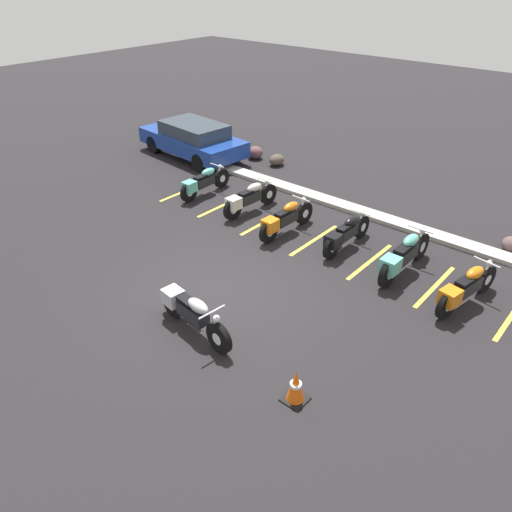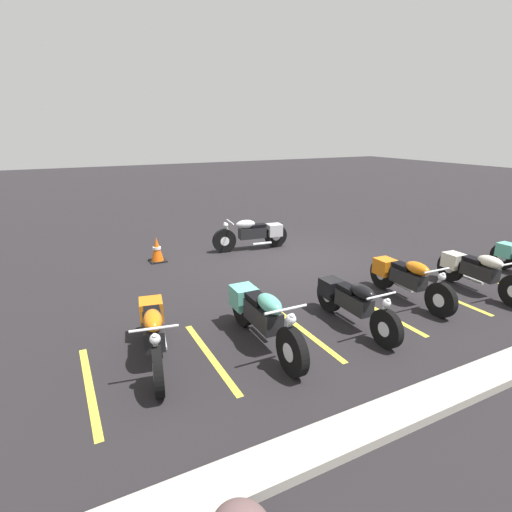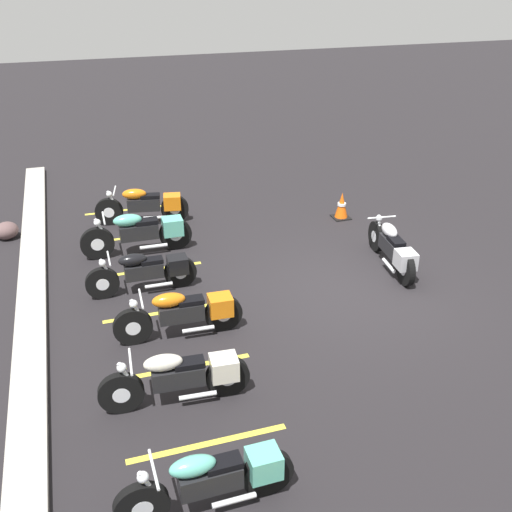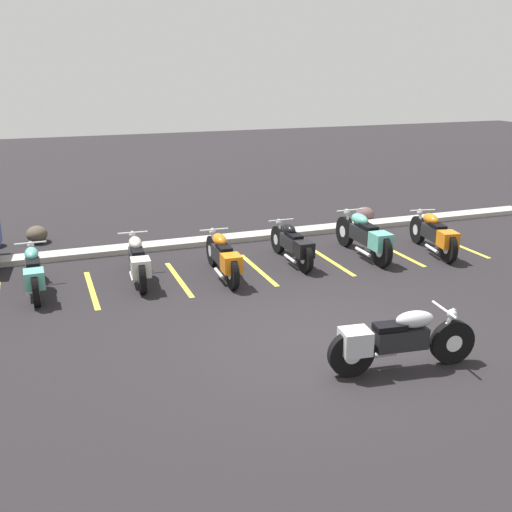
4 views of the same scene
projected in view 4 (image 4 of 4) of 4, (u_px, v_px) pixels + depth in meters
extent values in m
plane|color=black|center=(321.00, 341.00, 9.05)|extent=(60.00, 60.00, 0.00)
cylinder|color=black|center=(452.00, 342.00, 8.30)|extent=(0.65, 0.19, 0.64)
cylinder|color=silver|center=(452.00, 342.00, 8.30)|extent=(0.26, 0.15, 0.24)
cylinder|color=black|center=(351.00, 354.00, 7.96)|extent=(0.65, 0.19, 0.64)
cylinder|color=silver|center=(351.00, 354.00, 7.96)|extent=(0.26, 0.15, 0.24)
cube|color=black|center=(400.00, 338.00, 8.08)|extent=(0.76, 0.35, 0.29)
ellipsoid|color=#B7B7BC|center=(415.00, 319.00, 8.04)|extent=(0.57, 0.31, 0.23)
cube|color=black|center=(390.00, 326.00, 7.98)|extent=(0.45, 0.28, 0.08)
cube|color=#B7B7BC|center=(355.00, 342.00, 7.92)|extent=(0.43, 0.39, 0.33)
cylinder|color=silver|center=(446.00, 326.00, 8.20)|extent=(0.26, 0.09, 0.52)
cylinder|color=silver|center=(444.00, 310.00, 8.11)|extent=(0.10, 0.60, 0.03)
sphere|color=silver|center=(452.00, 314.00, 8.16)|extent=(0.14, 0.14, 0.14)
cylinder|color=silver|center=(378.00, 355.00, 8.24)|extent=(0.54, 0.13, 0.07)
cylinder|color=black|center=(33.00, 265.00, 11.58)|extent=(0.12, 0.61, 0.61)
cylinder|color=silver|center=(33.00, 265.00, 11.58)|extent=(0.12, 0.23, 0.23)
cylinder|color=black|center=(36.00, 289.00, 10.30)|extent=(0.12, 0.61, 0.61)
cylinder|color=silver|center=(36.00, 289.00, 10.30)|extent=(0.12, 0.23, 0.23)
cube|color=black|center=(33.00, 270.00, 10.86)|extent=(0.27, 0.71, 0.28)
ellipsoid|color=#59B29E|center=(32.00, 254.00, 10.95)|extent=(0.25, 0.52, 0.22)
cube|color=black|center=(33.00, 263.00, 10.66)|extent=(0.23, 0.41, 0.07)
cube|color=#59B29E|center=(34.00, 279.00, 10.30)|extent=(0.34, 0.38, 0.32)
cylinder|color=silver|center=(32.00, 254.00, 11.41)|extent=(0.06, 0.24, 0.49)
cylinder|color=silver|center=(30.00, 243.00, 11.29)|extent=(0.58, 0.04, 0.03)
sphere|color=silver|center=(31.00, 245.00, 11.42)|extent=(0.13, 0.13, 0.13)
cylinder|color=silver|center=(28.00, 289.00, 10.69)|extent=(0.07, 0.51, 0.06)
cylinder|color=black|center=(134.00, 254.00, 12.23)|extent=(0.15, 0.63, 0.63)
cylinder|color=silver|center=(134.00, 254.00, 12.23)|extent=(0.13, 0.24, 0.24)
cylinder|color=black|center=(142.00, 277.00, 10.89)|extent=(0.15, 0.63, 0.63)
cylinder|color=silver|center=(142.00, 277.00, 10.89)|extent=(0.13, 0.24, 0.24)
cube|color=black|center=(137.00, 258.00, 11.47)|extent=(0.31, 0.74, 0.28)
ellipsoid|color=beige|center=(135.00, 243.00, 11.57)|extent=(0.28, 0.55, 0.23)
cube|color=black|center=(137.00, 251.00, 11.27)|extent=(0.25, 0.43, 0.08)
cube|color=beige|center=(141.00, 267.00, 10.88)|extent=(0.36, 0.40, 0.32)
cylinder|color=silver|center=(133.00, 244.00, 12.05)|extent=(0.07, 0.25, 0.50)
cylinder|color=silver|center=(133.00, 233.00, 11.92)|extent=(0.59, 0.07, 0.03)
sphere|color=silver|center=(132.00, 235.00, 12.06)|extent=(0.13, 0.13, 0.13)
cylinder|color=silver|center=(132.00, 277.00, 11.30)|extent=(0.10, 0.52, 0.07)
cylinder|color=black|center=(212.00, 251.00, 12.43)|extent=(0.14, 0.63, 0.63)
cylinder|color=silver|center=(212.00, 251.00, 12.43)|extent=(0.13, 0.24, 0.24)
cylinder|color=black|center=(232.00, 273.00, 11.09)|extent=(0.14, 0.63, 0.63)
cylinder|color=silver|center=(232.00, 273.00, 11.09)|extent=(0.13, 0.24, 0.24)
cube|color=black|center=(222.00, 255.00, 11.68)|extent=(0.29, 0.73, 0.29)
ellipsoid|color=orange|center=(219.00, 240.00, 11.77)|extent=(0.27, 0.54, 0.23)
cube|color=black|center=(224.00, 248.00, 11.47)|extent=(0.24, 0.43, 0.08)
cube|color=orange|center=(231.00, 263.00, 11.08)|extent=(0.36, 0.39, 0.32)
cylinder|color=silver|center=(214.00, 241.00, 12.25)|extent=(0.07, 0.25, 0.51)
cylinder|color=silver|center=(214.00, 230.00, 12.13)|extent=(0.59, 0.06, 0.03)
sphere|color=silver|center=(213.00, 232.00, 12.26)|extent=(0.13, 0.13, 0.13)
cylinder|color=silver|center=(219.00, 273.00, 11.51)|extent=(0.09, 0.53, 0.07)
cylinder|color=black|center=(278.00, 239.00, 13.28)|extent=(0.11, 0.61, 0.61)
cylinder|color=silver|center=(278.00, 239.00, 13.28)|extent=(0.12, 0.23, 0.23)
cylinder|color=black|center=(305.00, 258.00, 12.00)|extent=(0.11, 0.61, 0.61)
cylinder|color=silver|center=(305.00, 258.00, 12.00)|extent=(0.12, 0.23, 0.23)
cube|color=black|center=(292.00, 242.00, 12.55)|extent=(0.26, 0.70, 0.28)
ellipsoid|color=black|center=(288.00, 229.00, 12.64)|extent=(0.24, 0.52, 0.22)
cube|color=black|center=(295.00, 236.00, 12.36)|extent=(0.22, 0.41, 0.07)
cube|color=black|center=(304.00, 249.00, 11.99)|extent=(0.33, 0.37, 0.31)
cylinder|color=silver|center=(280.00, 230.00, 13.10)|extent=(0.06, 0.24, 0.49)
cylinder|color=silver|center=(281.00, 220.00, 12.98)|extent=(0.57, 0.04, 0.03)
sphere|color=silver|center=(279.00, 222.00, 13.11)|extent=(0.13, 0.13, 0.13)
cylinder|color=silver|center=(290.00, 259.00, 12.39)|extent=(0.07, 0.51, 0.06)
cylinder|color=black|center=(345.00, 231.00, 13.78)|extent=(0.14, 0.69, 0.69)
cylinder|color=silver|center=(345.00, 231.00, 13.78)|extent=(0.13, 0.26, 0.26)
cylinder|color=black|center=(381.00, 251.00, 12.33)|extent=(0.14, 0.69, 0.69)
cylinder|color=silver|center=(381.00, 251.00, 12.33)|extent=(0.13, 0.26, 0.26)
cube|color=black|center=(364.00, 234.00, 12.96)|extent=(0.30, 0.79, 0.31)
ellipsoid|color=#59B29E|center=(360.00, 219.00, 13.06)|extent=(0.28, 0.59, 0.25)
cube|color=black|center=(368.00, 227.00, 12.74)|extent=(0.26, 0.46, 0.08)
cube|color=#59B29E|center=(381.00, 241.00, 12.32)|extent=(0.38, 0.42, 0.35)
cylinder|color=silver|center=(348.00, 221.00, 13.58)|extent=(0.07, 0.27, 0.55)
cylinder|color=silver|center=(350.00, 210.00, 13.44)|extent=(0.64, 0.05, 0.04)
sphere|color=silver|center=(347.00, 212.00, 13.59)|extent=(0.15, 0.15, 0.15)
cylinder|color=silver|center=(363.00, 252.00, 12.77)|extent=(0.08, 0.57, 0.07)
cylinder|color=black|center=(418.00, 230.00, 14.00)|extent=(0.23, 0.65, 0.64)
cylinder|color=silver|center=(418.00, 230.00, 14.00)|extent=(0.16, 0.26, 0.24)
cylinder|color=black|center=(448.00, 248.00, 12.59)|extent=(0.23, 0.65, 0.64)
cylinder|color=silver|center=(448.00, 248.00, 12.59)|extent=(0.16, 0.26, 0.24)
cube|color=black|center=(434.00, 233.00, 13.20)|extent=(0.40, 0.77, 0.29)
ellipsoid|color=orange|center=(431.00, 219.00, 13.31)|extent=(0.35, 0.58, 0.23)
cube|color=black|center=(438.00, 226.00, 12.99)|extent=(0.31, 0.46, 0.08)
cube|color=orange|center=(448.00, 239.00, 12.58)|extent=(0.41, 0.44, 0.33)
cylinder|color=silver|center=(421.00, 220.00, 13.81)|extent=(0.10, 0.26, 0.52)
cylinder|color=silver|center=(423.00, 210.00, 13.68)|extent=(0.60, 0.14, 0.03)
sphere|color=silver|center=(420.00, 212.00, 13.83)|extent=(0.14, 0.14, 0.14)
cylinder|color=silver|center=(432.00, 249.00, 13.04)|extent=(0.16, 0.54, 0.07)
cube|color=#A8A399|center=(214.00, 240.00, 14.10)|extent=(18.00, 0.50, 0.12)
ellipsoid|color=brown|center=(365.00, 214.00, 16.01)|extent=(0.64, 0.66, 0.38)
ellipsoid|color=#4E4438|center=(37.00, 234.00, 14.08)|extent=(0.51, 0.62, 0.39)
cube|color=gold|center=(92.00, 290.00, 11.14)|extent=(0.10, 2.10, 0.00)
cube|color=gold|center=(179.00, 279.00, 11.69)|extent=(0.10, 2.10, 0.00)
cube|color=gold|center=(258.00, 269.00, 12.24)|extent=(0.10, 2.10, 0.00)
cube|color=gold|center=(330.00, 261.00, 12.79)|extent=(0.10, 2.10, 0.00)
cube|color=gold|center=(397.00, 253.00, 13.35)|extent=(0.10, 2.10, 0.00)
cube|color=gold|center=(458.00, 245.00, 13.90)|extent=(0.10, 2.10, 0.00)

